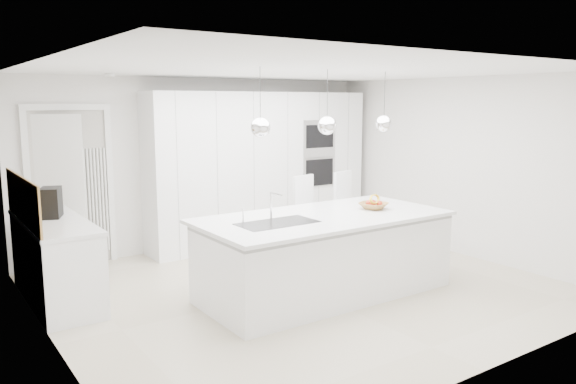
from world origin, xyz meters
TOP-DOWN VIEW (x-y plane):
  - floor at (0.00, 0.00)m, footprint 5.50×5.50m
  - wall_back at (0.00, 2.50)m, footprint 5.50×0.00m
  - wall_left at (-2.75, 0.00)m, footprint 0.00×5.00m
  - ceiling at (0.00, 0.00)m, footprint 5.50×5.50m
  - tall_cabinets at (0.80, 2.20)m, footprint 3.60×0.60m
  - oven_stack at (1.70, 1.89)m, footprint 0.62×0.04m
  - doorway_frame at (-1.95, 2.47)m, footprint 1.11×0.08m
  - hallway_door at (-2.20, 2.42)m, footprint 0.76×0.38m
  - radiator at (-1.63, 2.46)m, footprint 0.32×0.04m
  - left_base_cabinets at (-2.45, 1.20)m, footprint 0.60×1.80m
  - left_worktop at (-2.45, 1.20)m, footprint 0.62×1.82m
  - oak_backsplash at (-2.74, 1.20)m, footprint 0.02×1.80m
  - island_base at (0.10, -0.30)m, footprint 2.80×1.20m
  - island_worktop at (0.10, -0.25)m, footprint 2.84×1.40m
  - island_sink at (-0.55, -0.30)m, footprint 0.84×0.44m
  - island_tap at (-0.50, -0.10)m, footprint 0.02×0.02m
  - pendant_left at (-0.75, -0.30)m, footprint 0.20×0.20m
  - pendant_mid at (0.10, -0.30)m, footprint 0.20×0.20m
  - pendant_right at (0.95, -0.30)m, footprint 0.20×0.20m
  - fruit_bowl at (0.82, -0.30)m, footprint 0.40×0.40m
  - espresso_machine at (-2.43, 1.36)m, footprint 0.30×0.36m
  - bar_stool_left at (0.54, 0.58)m, footprint 0.53×0.63m
  - bar_stool_right at (1.23, 0.60)m, footprint 0.54×0.64m
  - apple_a at (0.76, -0.29)m, footprint 0.08×0.08m
  - apple_b at (0.79, -0.31)m, footprint 0.08×0.08m
  - apple_c at (0.88, -0.34)m, footprint 0.07×0.07m
  - apple_extra_3 at (0.85, -0.25)m, footprint 0.07×0.07m
  - banana_bunch at (0.81, -0.32)m, footprint 0.25×0.18m

SIDE VIEW (x-z plane):
  - floor at x=0.00m, z-range 0.00..0.00m
  - left_base_cabinets at x=-2.45m, z-range 0.00..0.86m
  - island_base at x=0.10m, z-range 0.00..0.86m
  - bar_stool_left at x=0.54m, z-range 0.00..1.20m
  - bar_stool_right at x=1.23m, z-range 0.00..1.20m
  - island_sink at x=-0.55m, z-range 0.73..0.91m
  - radiator at x=-1.63m, z-range 0.15..1.55m
  - left_worktop at x=-2.45m, z-range 0.86..0.90m
  - island_worktop at x=0.10m, z-range 0.86..0.90m
  - fruit_bowl at x=0.82m, z-range 0.90..0.98m
  - apple_c at x=0.88m, z-range 0.93..1.00m
  - apple_extra_3 at x=0.85m, z-range 0.93..1.00m
  - apple_b at x=0.79m, z-range 0.93..1.01m
  - apple_a at x=0.76m, z-range 0.93..1.01m
  - hallway_door at x=-2.20m, z-range 0.00..2.00m
  - banana_bunch at x=0.81m, z-range 0.91..1.14m
  - doorway_frame at x=-1.95m, z-range -0.04..2.09m
  - island_tap at x=-0.50m, z-range 0.90..1.20m
  - espresso_machine at x=-2.43m, z-range 0.90..1.23m
  - tall_cabinets at x=0.80m, z-range 0.00..2.30m
  - oak_backsplash at x=-2.74m, z-range 0.90..1.40m
  - wall_back at x=0.00m, z-range -1.50..4.00m
  - wall_left at x=-2.75m, z-range -1.25..3.75m
  - oven_stack at x=1.70m, z-range 0.83..1.88m
  - pendant_left at x=-0.75m, z-range 1.80..2.00m
  - pendant_mid at x=0.10m, z-range 1.80..2.00m
  - pendant_right at x=0.95m, z-range 1.80..2.00m
  - ceiling at x=0.00m, z-range 2.50..2.50m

